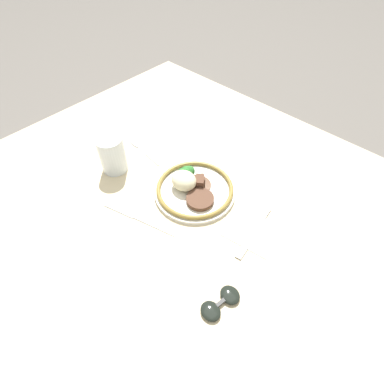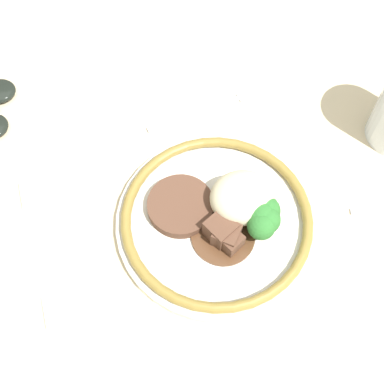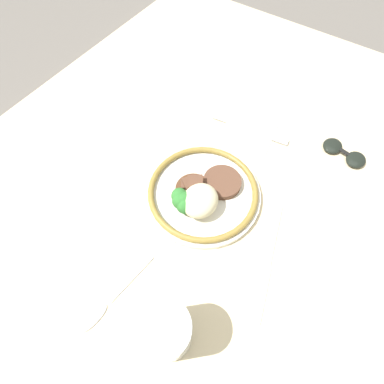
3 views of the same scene
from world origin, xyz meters
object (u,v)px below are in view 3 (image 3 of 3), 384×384
Objects in this scene: sunglasses at (344,153)px; fork at (258,132)px; plate at (201,194)px; juice_glass at (166,332)px; spoon at (104,308)px; knife at (269,264)px.

fork is at bearing -66.25° from sunglasses.
plate reaches higher than fork.
plate is at bearing -158.82° from juice_glass.
sunglasses is (-0.50, 0.11, -0.04)m from juice_glass.
spoon is 1.60× the size of sunglasses.
spoon is at bearing -56.78° from knife.
knife is 0.31m from sunglasses.
knife is at bearing 3.95° from sunglasses.
fork is 0.31m from knife.
knife is 0.29m from spoon.
plate is 1.41× the size of spoon.
juice_glass reaches higher than plate.
sunglasses is (-0.53, 0.22, 0.01)m from spoon.
juice_glass is 0.46m from fork.
knife is 2.16× the size of sunglasses.
spoon is at bearing -4.32° from plate.
spoon is at bearing -102.37° from fork.
juice_glass is 0.51× the size of knife.
plate is at bearing -120.05° from knife.
plate reaches higher than sunglasses.
sunglasses is (-0.26, 0.20, -0.01)m from plate.
sunglasses reaches higher than knife.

